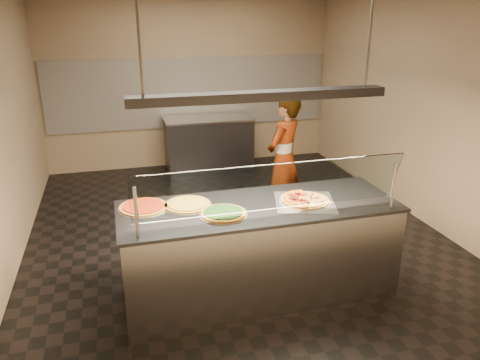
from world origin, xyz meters
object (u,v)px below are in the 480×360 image
object	(u,v)px
half_pizza_pepperoni	(294,200)
heat_lamp_housing	(261,96)
serving_counter	(259,249)
worker	(284,158)
pizza_cheese	(187,204)
pizza_tomato	(144,207)
prep_table	(209,144)
pizza_spinach	(223,213)
sneeze_guard	(272,188)
pizza_spatula	(190,202)
perforated_tray	(305,202)
half_pizza_sausage	(316,198)

from	to	relation	value
half_pizza_pepperoni	heat_lamp_housing	bearing A→B (deg)	170.67
serving_counter	worker	size ratio (longest dim) A/B	1.57
pizza_cheese	pizza_tomato	xyz separation A→B (m)	(-0.40, 0.05, 0.00)
half_pizza_pepperoni	prep_table	size ratio (longest dim) A/B	0.33
half_pizza_pepperoni	pizza_spinach	bearing A→B (deg)	-173.76
prep_table	heat_lamp_housing	bearing A→B (deg)	-94.73
sneeze_guard	pizza_spinach	size ratio (longest dim) A/B	5.44
pizza_spatula	prep_table	bearing A→B (deg)	75.69
serving_counter	sneeze_guard	world-z (taller)	sneeze_guard
pizza_spinach	serving_counter	bearing A→B (deg)	19.00
serving_counter	perforated_tray	xyz separation A→B (m)	(0.43, -0.05, 0.47)
pizza_spinach	heat_lamp_housing	distance (m)	1.08
worker	heat_lamp_housing	xyz separation A→B (m)	(-0.85, -1.60, 1.11)
half_pizza_pepperoni	pizza_spatula	world-z (taller)	half_pizza_pepperoni
serving_counter	pizza_spinach	bearing A→B (deg)	-161.00
pizza_tomato	pizza_spatula	xyz separation A→B (m)	(0.43, -0.04, 0.01)
perforated_tray	half_pizza_sausage	world-z (taller)	half_pizza_sausage
half_pizza_pepperoni	pizza_spinach	xyz separation A→B (m)	(-0.70, -0.08, -0.02)
serving_counter	sneeze_guard	xyz separation A→B (m)	(-0.00, -0.34, 0.76)
serving_counter	heat_lamp_housing	world-z (taller)	heat_lamp_housing
half_pizza_pepperoni	prep_table	world-z (taller)	half_pizza_pepperoni
pizza_spatula	pizza_spinach	bearing A→B (deg)	-50.86
sneeze_guard	pizza_spinach	xyz separation A→B (m)	(-0.38, 0.21, -0.28)
pizza_spinach	pizza_spatula	size ratio (longest dim) A/B	1.53
pizza_tomato	worker	xyz separation A→B (m)	(1.90, 1.39, -0.11)
half_pizza_pepperoni	pizza_spinach	world-z (taller)	half_pizza_pepperoni
pizza_cheese	pizza_spatula	world-z (taller)	pizza_spatula
prep_table	worker	size ratio (longest dim) A/B	0.89
serving_counter	half_pizza_sausage	xyz separation A→B (m)	(0.54, -0.05, 0.49)
half_pizza_pepperoni	pizza_tomato	bearing A→B (deg)	169.11
perforated_tray	half_pizza_sausage	size ratio (longest dim) A/B	1.36
half_pizza_pepperoni	worker	xyz separation A→B (m)	(0.52, 1.66, -0.13)
sneeze_guard	heat_lamp_housing	distance (m)	0.80
pizza_tomato	worker	world-z (taller)	worker
sneeze_guard	pizza_spatula	distance (m)	0.85
worker	heat_lamp_housing	world-z (taller)	heat_lamp_housing
perforated_tray	prep_table	size ratio (longest dim) A/B	0.45
perforated_tray	pizza_spinach	size ratio (longest dim) A/B	1.55
sneeze_guard	heat_lamp_housing	world-z (taller)	heat_lamp_housing
pizza_spinach	pizza_spatula	bearing A→B (deg)	129.14
pizza_spinach	heat_lamp_housing	world-z (taller)	heat_lamp_housing
pizza_spinach	worker	bearing A→B (deg)	54.73
half_pizza_sausage	heat_lamp_housing	world-z (taller)	heat_lamp_housing
serving_counter	worker	distance (m)	1.85
pizza_spatula	half_pizza_pepperoni	bearing A→B (deg)	-13.34
serving_counter	pizza_tomato	xyz separation A→B (m)	(-1.05, 0.21, 0.48)
pizza_cheese	pizza_spatula	distance (m)	0.03
pizza_tomato	pizza_spatula	world-z (taller)	pizza_spatula
half_pizza_sausage	pizza_cheese	bearing A→B (deg)	169.61
pizza_tomato	prep_table	size ratio (longest dim) A/B	0.31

